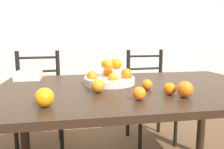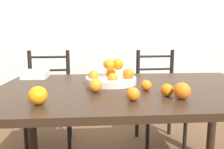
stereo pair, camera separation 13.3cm
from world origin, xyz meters
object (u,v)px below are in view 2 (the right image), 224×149
(orange_loose_1, at_px, (133,94))
(chair_right, at_px, (159,98))
(orange_loose_3, at_px, (182,91))
(chair_left, at_px, (49,100))
(fruit_bowl, at_px, (111,77))
(book_stack, at_px, (35,74))
(orange_loose_0, at_px, (38,95))
(orange_loose_5, at_px, (167,90))
(orange_loose_2, at_px, (146,85))
(orange_loose_4, at_px, (95,86))

(orange_loose_1, bearing_deg, chair_right, 67.35)
(orange_loose_3, relative_size, chair_left, 0.09)
(fruit_bowl, xyz_separation_m, book_stack, (-0.56, 0.27, -0.01))
(fruit_bowl, bearing_deg, orange_loose_3, -51.91)
(orange_loose_0, xyz_separation_m, orange_loose_5, (0.62, 0.10, -0.01))
(fruit_bowl, distance_m, chair_right, 0.98)
(orange_loose_0, height_order, orange_loose_3, same)
(chair_right, bearing_deg, orange_loose_2, -116.09)
(orange_loose_2, height_order, chair_left, chair_left)
(orange_loose_1, height_order, orange_loose_5, same)
(fruit_bowl, relative_size, orange_loose_3, 4.04)
(fruit_bowl, relative_size, chair_right, 0.35)
(book_stack, bearing_deg, chair_right, 22.64)
(orange_loose_5, bearing_deg, orange_loose_0, -171.17)
(chair_left, bearing_deg, chair_right, -5.38)
(orange_loose_0, distance_m, orange_loose_5, 0.63)
(orange_loose_1, bearing_deg, orange_loose_2, 61.20)
(orange_loose_1, relative_size, chair_left, 0.07)
(fruit_bowl, relative_size, orange_loose_0, 4.00)
(orange_loose_1, relative_size, chair_right, 0.07)
(orange_loose_3, bearing_deg, chair_left, 127.78)
(orange_loose_0, bearing_deg, orange_loose_4, 39.64)
(chair_left, bearing_deg, orange_loose_0, -85.62)
(orange_loose_4, height_order, chair_left, chair_left)
(orange_loose_1, xyz_separation_m, chair_right, (0.48, 1.14, -0.34))
(orange_loose_0, xyz_separation_m, orange_loose_1, (0.43, 0.03, -0.01))
(orange_loose_1, xyz_separation_m, orange_loose_5, (0.19, 0.07, 0.00))
(orange_loose_5, distance_m, chair_left, 1.39)
(orange_loose_5, distance_m, book_stack, 1.02)
(orange_loose_0, distance_m, book_stack, 0.73)
(orange_loose_0, height_order, orange_loose_5, orange_loose_0)
(orange_loose_1, relative_size, book_stack, 0.37)
(fruit_bowl, xyz_separation_m, orange_loose_0, (-0.36, -0.44, -0.00))
(orange_loose_4, bearing_deg, orange_loose_2, 3.01)
(orange_loose_0, height_order, orange_loose_2, orange_loose_0)
(orange_loose_3, height_order, orange_loose_5, orange_loose_3)
(orange_loose_1, height_order, orange_loose_3, orange_loose_3)
(orange_loose_3, xyz_separation_m, chair_right, (0.23, 1.13, -0.35))
(orange_loose_3, xyz_separation_m, orange_loose_4, (-0.42, 0.18, -0.00))
(chair_left, height_order, chair_right, same)
(fruit_bowl, bearing_deg, orange_loose_1, -79.85)
(orange_loose_5, relative_size, chair_right, 0.07)
(orange_loose_1, xyz_separation_m, orange_loose_4, (-0.18, 0.18, 0.01))
(orange_loose_3, bearing_deg, orange_loose_1, -178.01)
(orange_loose_4, height_order, orange_loose_5, orange_loose_4)
(chair_left, bearing_deg, orange_loose_4, -69.79)
(orange_loose_0, xyz_separation_m, orange_loose_3, (0.68, 0.04, -0.00))
(book_stack, bearing_deg, orange_loose_4, -47.54)
(orange_loose_1, bearing_deg, orange_loose_0, -176.32)
(orange_loose_1, bearing_deg, orange_loose_5, 20.12)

